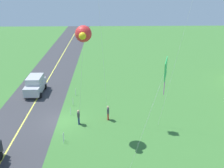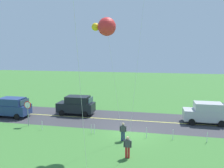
# 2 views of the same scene
# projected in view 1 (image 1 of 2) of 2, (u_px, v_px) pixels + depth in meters

# --- Properties ---
(ground_plane) EXTENTS (120.00, 120.00, 0.10)m
(ground_plane) POSITION_uv_depth(u_px,v_px,m) (62.00, 122.00, 25.84)
(ground_plane) COLOR #3D7533
(asphalt_road) EXTENTS (120.00, 7.00, 0.00)m
(asphalt_road) POSITION_uv_depth(u_px,v_px,m) (24.00, 122.00, 25.72)
(asphalt_road) COLOR #38383D
(asphalt_road) RESTS_ON ground
(road_centre_stripe) EXTENTS (120.00, 0.16, 0.00)m
(road_centre_stripe) POSITION_uv_depth(u_px,v_px,m) (24.00, 122.00, 25.72)
(road_centre_stripe) COLOR #E5E04C
(road_centre_stripe) RESTS_ON asphalt_road
(car_parked_west_near) EXTENTS (4.40, 2.12, 2.24)m
(car_parked_west_near) POSITION_uv_depth(u_px,v_px,m) (35.00, 85.00, 32.03)
(car_parked_west_near) COLOR #B7B7BC
(car_parked_west_near) RESTS_ON ground
(person_adult_near) EXTENTS (0.58, 0.22, 1.60)m
(person_adult_near) POSITION_uv_depth(u_px,v_px,m) (108.00, 112.00, 25.84)
(person_adult_near) COLOR red
(person_adult_near) RESTS_ON ground
(person_adult_companion) EXTENTS (0.58, 0.22, 1.60)m
(person_adult_companion) POSITION_uv_depth(u_px,v_px,m) (79.00, 117.00, 25.04)
(person_adult_companion) COLOR navy
(person_adult_companion) RESTS_ON ground
(kite_blue_mid) EXTENTS (2.37, 1.66, 10.13)m
(kite_blue_mid) POSITION_uv_depth(u_px,v_px,m) (83.00, 34.00, 20.67)
(kite_blue_mid) COLOR silver
(kite_blue_mid) RESTS_ON ground
(kite_green_far) EXTENTS (1.92, 3.02, 9.53)m
(kite_green_far) POSITION_uv_depth(u_px,v_px,m) (165.00, 72.00, 14.16)
(kite_green_far) COLOR silver
(kite_green_far) RESTS_ON ground
(fence_post_0) EXTENTS (0.05, 0.05, 0.90)m
(fence_post_0) POSITION_uv_depth(u_px,v_px,m) (76.00, 92.00, 31.61)
(fence_post_0) COLOR silver
(fence_post_0) RESTS_ON ground
(fence_post_1) EXTENTS (0.05, 0.05, 0.90)m
(fence_post_1) POSITION_uv_depth(u_px,v_px,m) (73.00, 102.00, 29.04)
(fence_post_1) COLOR silver
(fence_post_1) RESTS_ON ground
(fence_post_2) EXTENTS (0.05, 0.05, 0.90)m
(fence_post_2) POSITION_uv_depth(u_px,v_px,m) (71.00, 111.00, 26.97)
(fence_post_2) COLOR silver
(fence_post_2) RESTS_ON ground
(fence_post_3) EXTENTS (0.05, 0.05, 0.90)m
(fence_post_3) POSITION_uv_depth(u_px,v_px,m) (64.00, 136.00, 22.53)
(fence_post_3) COLOR silver
(fence_post_3) RESTS_ON ground
(fence_post_4) EXTENTS (0.05, 0.05, 0.90)m
(fence_post_4) POSITION_uv_depth(u_px,v_px,m) (63.00, 138.00, 22.27)
(fence_post_4) COLOR silver
(fence_post_4) RESTS_ON ground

